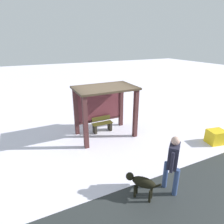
# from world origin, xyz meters

# --- Properties ---
(ground_plane) EXTENTS (60.00, 60.00, 0.00)m
(ground_plane) POSITION_xyz_m (0.00, 0.00, 0.00)
(ground_plane) COLOR white
(bus_shelter) EXTENTS (2.62, 1.68, 2.28)m
(bus_shelter) POSITION_xyz_m (0.00, 0.20, 1.61)
(bus_shelter) COLOR #422323
(bus_shelter) RESTS_ON ground
(bench_left_inside) EXTENTS (0.98, 0.35, 0.73)m
(bench_left_inside) POSITION_xyz_m (0.00, 0.41, 0.32)
(bench_left_inside) COLOR #423E16
(bench_left_inside) RESTS_ON ground
(person_walking) EXTENTS (0.56, 0.57, 1.77)m
(person_walking) POSITION_xyz_m (0.27, -4.01, 1.05)
(person_walking) COLOR #212132
(person_walking) RESTS_ON ground
(dog) EXTENTS (0.69, 0.81, 0.69)m
(dog) POSITION_xyz_m (-0.62, -3.86, 0.50)
(dog) COLOR black
(dog) RESTS_ON ground
(road_strip) EXTENTS (36.00, 3.44, 0.01)m
(road_strip) POSITION_xyz_m (0.00, -5.11, 0.00)
(road_strip) COLOR #2A2F2F
(road_strip) RESTS_ON ground
(grit_bin) EXTENTS (0.79, 0.68, 0.58)m
(grit_bin) POSITION_xyz_m (3.95, -2.70, 0.29)
(grit_bin) COLOR yellow
(grit_bin) RESTS_ON ground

